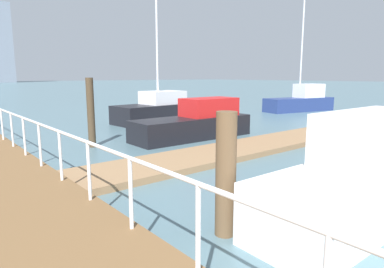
# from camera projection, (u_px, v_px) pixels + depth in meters

# --- Properties ---
(ground_plane) EXTENTS (300.00, 300.00, 0.00)m
(ground_plane) POSITION_uv_depth(u_px,v_px,m) (36.00, 120.00, 19.68)
(ground_plane) COLOR slate
(floating_dock) EXTENTS (15.84, 2.00, 0.18)m
(floating_dock) POSITION_uv_depth(u_px,v_px,m) (264.00, 144.00, 12.44)
(floating_dock) COLOR #93704C
(floating_dock) RESTS_ON ground_plane
(boardwalk_railing) EXTENTS (0.06, 29.66, 1.08)m
(boardwalk_railing) POSITION_uv_depth(u_px,v_px,m) (23.00, 126.00, 9.26)
(boardwalk_railing) COLOR white
(boardwalk_railing) RESTS_ON boardwalk
(dock_piling_0) EXTENTS (0.33, 0.33, 2.04)m
(dock_piling_0) POSITION_uv_depth(u_px,v_px,m) (226.00, 175.00, 5.40)
(dock_piling_0) COLOR brown
(dock_piling_0) RESTS_ON ground_plane
(dock_piling_2) EXTENTS (0.26, 0.26, 2.52)m
(dock_piling_2) POSITION_uv_depth(u_px,v_px,m) (91.00, 113.00, 12.17)
(dock_piling_2) COLOR #473826
(dock_piling_2) RESTS_ON ground_plane
(moored_boat_0) EXTENTS (5.76, 2.65, 8.66)m
(moored_boat_0) POSITION_uv_depth(u_px,v_px,m) (301.00, 101.00, 24.79)
(moored_boat_0) COLOR navy
(moored_boat_0) RESTS_ON ground_plane
(moored_boat_1) EXTENTS (5.33, 1.68, 1.64)m
(moored_boat_1) POSITION_uv_depth(u_px,v_px,m) (196.00, 123.00, 14.12)
(moored_boat_1) COLOR black
(moored_boat_1) RESTS_ON ground_plane
(moored_boat_3) EXTENTS (6.80, 1.60, 1.94)m
(moored_boat_3) POSITION_uv_depth(u_px,v_px,m) (380.00, 173.00, 6.55)
(moored_boat_3) COLOR white
(moored_boat_3) RESTS_ON ground_plane
(moored_boat_5) EXTENTS (5.20, 2.40, 6.79)m
(moored_boat_5) POSITION_uv_depth(u_px,v_px,m) (159.00, 110.00, 18.92)
(moored_boat_5) COLOR black
(moored_boat_5) RESTS_ON ground_plane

